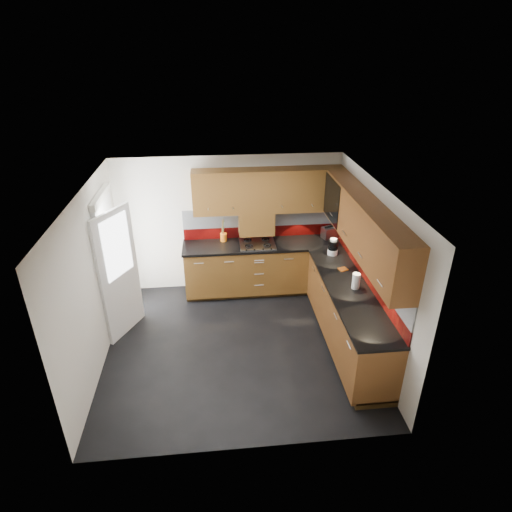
{
  "coord_description": "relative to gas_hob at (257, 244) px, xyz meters",
  "views": [
    {
      "loc": [
        -0.25,
        -5.06,
        4.09
      ],
      "look_at": [
        0.34,
        0.65,
        1.14
      ],
      "focal_mm": 30.0,
      "sensor_mm": 36.0,
      "label": 1
    }
  ],
  "objects": [
    {
      "name": "orange_cloth",
      "position": [
        1.2,
        -1.01,
        -0.01
      ],
      "size": [
        0.16,
        0.14,
        0.01
      ],
      "primitive_type": "cube",
      "rotation": [
        0.0,
        0.0,
        0.3
      ],
      "color": "#D36117",
      "rests_on": "countertop"
    },
    {
      "name": "extractor_hood",
      "position": [
        0.0,
        0.17,
        0.32
      ],
      "size": [
        0.6,
        0.33,
        0.4
      ],
      "primitive_type": "cube",
      "color": "brown",
      "rests_on": "room"
    },
    {
      "name": "utensil_pot",
      "position": [
        -0.57,
        0.21,
        0.08
      ],
      "size": [
        0.11,
        0.11,
        0.4
      ],
      "color": "#CC6713",
      "rests_on": "countertop"
    },
    {
      "name": "base_cabinets",
      "position": [
        0.62,
        -0.75,
        -0.52
      ],
      "size": [
        2.7,
        3.2,
        0.95
      ],
      "color": "brown",
      "rests_on": "room"
    },
    {
      "name": "room",
      "position": [
        -0.45,
        -1.47,
        0.54
      ],
      "size": [
        4.0,
        3.8,
        2.64
      ],
      "color": "black"
    },
    {
      "name": "paper_towel",
      "position": [
        1.22,
        -1.55,
        0.1
      ],
      "size": [
        0.15,
        0.15,
        0.23
      ],
      "primitive_type": "cylinder",
      "rotation": [
        0.0,
        0.0,
        -0.43
      ],
      "color": "white",
      "rests_on": "countertop"
    },
    {
      "name": "back_door",
      "position": [
        -2.23,
        -0.72,
        0.08
      ],
      "size": [
        0.42,
        1.19,
        2.04
      ],
      "color": "white",
      "rests_on": "room"
    },
    {
      "name": "upper_cabinets",
      "position": [
        0.78,
        -0.69,
        0.88
      ],
      "size": [
        2.5,
        3.2,
        0.72
      ],
      "color": "brown",
      "rests_on": "room"
    },
    {
      "name": "toaster",
      "position": [
        1.3,
        0.16,
        0.08
      ],
      "size": [
        0.32,
        0.25,
        0.21
      ],
      "color": "silver",
      "rests_on": "countertop"
    },
    {
      "name": "gas_hob",
      "position": [
        0.0,
        0.0,
        0.0
      ],
      "size": [
        0.6,
        0.53,
        0.05
      ],
      "color": "silver",
      "rests_on": "countertop"
    },
    {
      "name": "glass_cabinet",
      "position": [
        1.26,
        -0.4,
        0.91
      ],
      "size": [
        0.32,
        0.8,
        0.66
      ],
      "color": "black",
      "rests_on": "room"
    },
    {
      "name": "countertop",
      "position": [
        0.6,
        -0.77,
        -0.04
      ],
      "size": [
        2.72,
        3.22,
        0.04
      ],
      "color": "black",
      "rests_on": "base_cabinets"
    },
    {
      "name": "food_processor",
      "position": [
        1.18,
        -0.49,
        0.11
      ],
      "size": [
        0.17,
        0.17,
        0.28
      ],
      "color": "white",
      "rests_on": "countertop"
    },
    {
      "name": "backsplash",
      "position": [
        0.83,
        -0.54,
        0.25
      ],
      "size": [
        2.7,
        3.2,
        0.54
      ],
      "color": "maroon",
      "rests_on": "countertop"
    }
  ]
}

